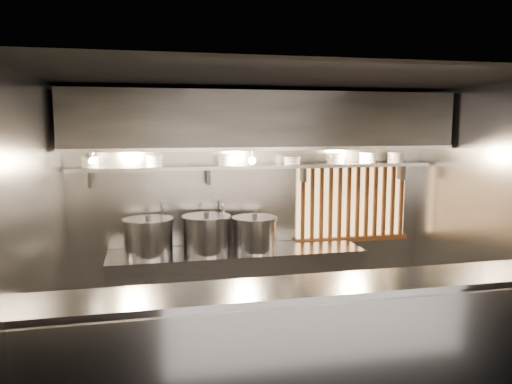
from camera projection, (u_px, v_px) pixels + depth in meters
name	position (u px, v px, depth m)	size (l,w,h in m)	color
floor	(287.00, 363.00, 5.01)	(4.50, 4.50, 0.00)	black
ceiling	(290.00, 79.00, 4.64)	(4.50, 4.50, 0.00)	black
wall_back	(255.00, 203.00, 6.27)	(4.50, 4.50, 0.00)	gray
wall_left	(40.00, 238.00, 4.33)	(3.00, 3.00, 0.00)	gray
wall_right	(491.00, 217.00, 5.32)	(3.00, 3.00, 0.00)	gray
serving_counter	(322.00, 352.00, 4.00)	(4.50, 0.56, 1.13)	#9B9BA0
cooking_bench	(237.00, 287.00, 5.97)	(3.00, 0.70, 0.90)	#9B9BA0
bowl_shelf	(258.00, 166.00, 6.04)	(4.40, 0.34, 0.04)	#9B9BA0
exhaust_hood	(262.00, 121.00, 5.75)	(4.40, 0.81, 0.65)	#2D2D30
wood_screen	(352.00, 202.00, 6.51)	(1.56, 0.09, 1.04)	#FFC272
faucet_left	(163.00, 216.00, 5.90)	(0.04, 0.30, 0.50)	silver
faucet_right	(221.00, 214.00, 6.06)	(0.04, 0.30, 0.50)	silver
heat_lamp	(89.00, 155.00, 5.14)	(0.25, 0.35, 0.20)	#9B9BA0
pendant_bulb	(252.00, 161.00, 5.89)	(0.09, 0.09, 0.19)	#2D2D30
stock_pot_left	(148.00, 237.00, 5.67)	(0.70, 0.70, 0.47)	#9B9BA0
stock_pot_mid	(255.00, 234.00, 5.89)	(0.60, 0.60, 0.44)	#9B9BA0
stock_pot_right	(207.00, 234.00, 5.80)	(0.70, 0.70, 0.48)	#9B9BA0
bowl_stack_0	(90.00, 162.00, 5.60)	(0.21, 0.21, 0.13)	white
bowl_stack_1	(155.00, 161.00, 5.75)	(0.20, 0.20, 0.13)	white
bowl_stack_2	(227.00, 160.00, 5.94)	(0.22, 0.22, 0.13)	white
bowl_stack_3	(292.00, 160.00, 6.12)	(0.21, 0.21, 0.09)	white
bowl_stack_4	(335.00, 158.00, 6.24)	(0.23, 0.23, 0.13)	white
bowl_stack_5	(367.00, 158.00, 6.34)	(0.22, 0.22, 0.13)	white
bowl_stack_6	(396.00, 157.00, 6.42)	(0.21, 0.21, 0.13)	white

